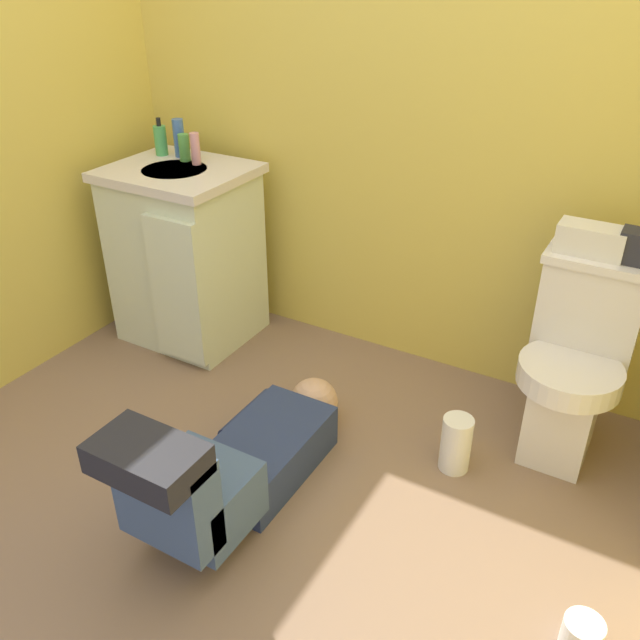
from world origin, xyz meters
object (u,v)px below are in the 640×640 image
object	(u,v)px
tissue_box	(591,240)
bottle_green	(184,147)
bottle_pink	(195,149)
bottle_blue	(179,138)
toilet_paper_roll	(582,635)
person_plumber	(234,462)
faucet	(197,149)
vanity_cabinet	(186,254)
soap_dispenser	(161,140)
toiletry_bag	(639,247)
paper_towel_roll	(456,444)
toilet	(575,364)

from	to	relation	value
tissue_box	bottle_green	world-z (taller)	bottle_green
bottle_green	bottle_pink	distance (m)	0.08
bottle_blue	toilet_paper_roll	distance (m)	2.44
toilet_paper_roll	person_plumber	bearing A→B (deg)	-178.77
bottle_green	faucet	bearing A→B (deg)	45.92
vanity_cabinet	tissue_box	size ratio (longest dim) A/B	3.73
soap_dispenser	bottle_green	bearing A→B (deg)	-7.27
bottle_blue	bottle_green	size ratio (longest dim) A/B	1.42
tissue_box	toiletry_bag	bearing A→B (deg)	0.00
faucet	paper_towel_roll	bearing A→B (deg)	-16.67
tissue_box	toiletry_bag	size ratio (longest dim) A/B	1.77
faucet	toilet_paper_roll	size ratio (longest dim) A/B	0.91
tissue_box	soap_dispenser	distance (m)	1.89
faucet	person_plumber	distance (m)	1.46
toilet	bottle_blue	world-z (taller)	bottle_blue
bottle_blue	toiletry_bag	bearing A→B (deg)	-0.69
tissue_box	bottle_pink	size ratio (longest dim) A/B	1.61
toilet	bottle_pink	world-z (taller)	bottle_pink
vanity_cabinet	soap_dispenser	distance (m)	0.52
vanity_cabinet	toiletry_bag	size ratio (longest dim) A/B	6.61
person_plumber	bottle_blue	distance (m)	1.54
person_plumber	vanity_cabinet	bearing A→B (deg)	136.10
vanity_cabinet	faucet	bearing A→B (deg)	91.31
toilet	toilet_paper_roll	size ratio (longest dim) A/B	6.82
toilet	person_plumber	distance (m)	1.24
vanity_cabinet	tissue_box	distance (m)	1.74
toiletry_bag	bottle_green	distance (m)	1.88
bottle_pink	bottle_blue	bearing A→B (deg)	156.59
bottle_green	toilet_paper_roll	size ratio (longest dim) A/B	1.07
toiletry_bag	toilet	bearing A→B (deg)	-139.23
vanity_cabinet	tissue_box	xyz separation A→B (m)	(1.69, 0.13, 0.38)
toilet	vanity_cabinet	world-z (taller)	vanity_cabinet
bottle_pink	tissue_box	bearing A→B (deg)	1.30
bottle_pink	paper_towel_roll	xyz separation A→B (m)	(1.40, -0.37, -0.78)
faucet	person_plumber	world-z (taller)	faucet
vanity_cabinet	soap_dispenser	size ratio (longest dim) A/B	4.94
bottle_pink	toilet	bearing A→B (deg)	-1.79
vanity_cabinet	faucet	distance (m)	0.47
toilet	soap_dispenser	world-z (taller)	soap_dispenser
bottle_blue	bottle_green	distance (m)	0.08
bottle_pink	paper_towel_roll	distance (m)	1.64
toilet	toilet_paper_roll	bearing A→B (deg)	-73.49
person_plumber	tissue_box	size ratio (longest dim) A/B	4.84
tissue_box	bottle_blue	xyz separation A→B (m)	(-1.79, 0.02, 0.10)
vanity_cabinet	soap_dispenser	world-z (taller)	soap_dispenser
vanity_cabinet	bottle_pink	world-z (taller)	bottle_pink
faucet	soap_dispenser	world-z (taller)	soap_dispenser
toiletry_bag	toilet_paper_roll	distance (m)	1.20
toiletry_bag	toilet_paper_roll	xyz separation A→B (m)	(0.14, -0.92, -0.76)
vanity_cabinet	bottle_blue	distance (m)	0.52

